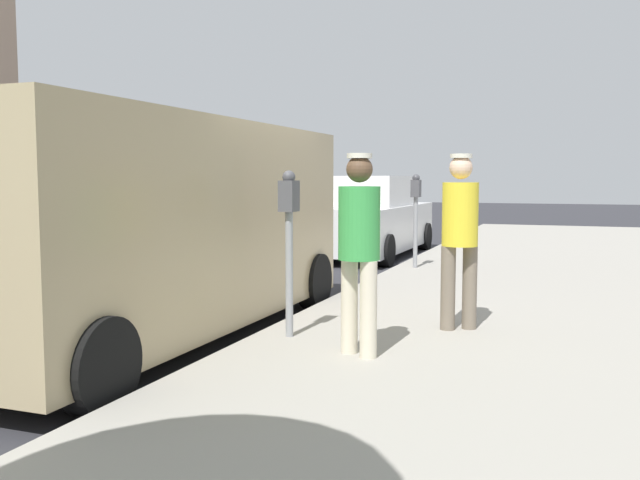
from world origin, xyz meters
name	(u,v)px	position (x,y,z in m)	size (l,w,h in m)	color
ground_plane	(203,325)	(0.00, 0.00, 0.00)	(80.00, 80.00, 0.00)	#2D2D33
sidewalk_slab	(538,345)	(3.50, 0.00, 0.07)	(5.00, 32.00, 0.15)	#9E998E
parking_meter_near	(289,225)	(1.35, -0.77, 1.18)	(0.14, 0.18, 1.52)	gray
parking_meter_far	(416,204)	(1.35, 4.49, 1.18)	(0.14, 0.18, 1.52)	gray
pedestrian_in_green	(359,241)	(2.15, -1.19, 1.09)	(0.34, 0.34, 1.65)	beige
pedestrian_in_yellow	(460,230)	(2.76, 0.08, 1.11)	(0.34, 0.34, 1.68)	#726656
parked_van	(152,223)	(-0.15, -0.71, 1.15)	(2.13, 5.20, 2.15)	tan
parked_sedan_ahead	(366,220)	(-0.27, 7.15, 0.75)	(1.97, 4.41, 1.65)	white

